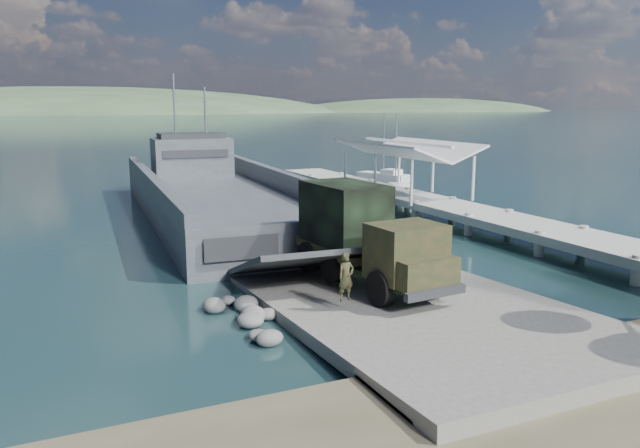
{
  "coord_description": "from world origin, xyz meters",
  "views": [
    {
      "loc": [
        -12.81,
        -20.63,
        8.02
      ],
      "look_at": [
        -0.58,
        6.0,
        2.37
      ],
      "focal_mm": 35.0,
      "sensor_mm": 36.0,
      "label": 1
    }
  ],
  "objects_px": {
    "military_truck": "(363,235)",
    "soldier": "(346,287)",
    "sailboat_near": "(396,192)",
    "sailboat_far": "(384,177)",
    "pier": "(413,191)",
    "landing_craft": "(219,205)"
  },
  "relations": [
    {
      "from": "pier",
      "to": "military_truck",
      "type": "xyz_separation_m",
      "value": [
        -13.32,
        -16.63,
        0.94
      ]
    },
    {
      "from": "sailboat_near",
      "to": "landing_craft",
      "type": "bearing_deg",
      "value": -154.59
    },
    {
      "from": "landing_craft",
      "to": "military_truck",
      "type": "bearing_deg",
      "value": -84.34
    },
    {
      "from": "landing_craft",
      "to": "sailboat_far",
      "type": "relative_size",
      "value": 5.25
    },
    {
      "from": "pier",
      "to": "landing_craft",
      "type": "xyz_separation_m",
      "value": [
        -14.0,
        3.58,
        -0.66
      ]
    },
    {
      "from": "sailboat_near",
      "to": "sailboat_far",
      "type": "bearing_deg",
      "value": 77.69
    },
    {
      "from": "pier",
      "to": "sailboat_far",
      "type": "relative_size",
      "value": 5.93
    },
    {
      "from": "landing_craft",
      "to": "military_truck",
      "type": "xyz_separation_m",
      "value": [
        0.68,
        -20.2,
        1.6
      ]
    },
    {
      "from": "soldier",
      "to": "pier",
      "type": "bearing_deg",
      "value": 44.08
    },
    {
      "from": "military_truck",
      "to": "soldier",
      "type": "distance_m",
      "value": 4.13
    },
    {
      "from": "soldier",
      "to": "sailboat_far",
      "type": "xyz_separation_m",
      "value": [
        23.75,
        37.55,
        -1.01
      ]
    },
    {
      "from": "pier",
      "to": "soldier",
      "type": "bearing_deg",
      "value": -128.54
    },
    {
      "from": "landing_craft",
      "to": "sailboat_near",
      "type": "distance_m",
      "value": 17.36
    },
    {
      "from": "landing_craft",
      "to": "soldier",
      "type": "height_order",
      "value": "landing_craft"
    },
    {
      "from": "landing_craft",
      "to": "military_truck",
      "type": "relative_size",
      "value": 4.33
    },
    {
      "from": "soldier",
      "to": "sailboat_far",
      "type": "bearing_deg",
      "value": 50.29
    },
    {
      "from": "sailboat_near",
      "to": "sailboat_far",
      "type": "distance_m",
      "value": 11.69
    },
    {
      "from": "pier",
      "to": "sailboat_far",
      "type": "height_order",
      "value": "sailboat_far"
    },
    {
      "from": "landing_craft",
      "to": "soldier",
      "type": "bearing_deg",
      "value": -90.55
    },
    {
      "from": "pier",
      "to": "sailboat_far",
      "type": "xyz_separation_m",
      "value": [
        8.01,
        17.78,
        -1.2
      ]
    },
    {
      "from": "military_truck",
      "to": "sailboat_near",
      "type": "distance_m",
      "value": 28.96
    },
    {
      "from": "pier",
      "to": "sailboat_near",
      "type": "distance_m",
      "value": 7.9
    }
  ]
}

